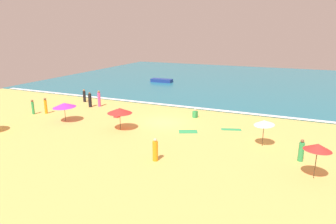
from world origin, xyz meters
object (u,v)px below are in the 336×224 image
at_px(beachgoer_3, 195,114).
at_px(small_boat_0, 162,80).
at_px(beachgoer_0, 301,151).
at_px(beach_umbrella_3, 64,105).
at_px(beachgoer_7, 90,100).
at_px(beachgoer_5, 46,106).
at_px(beachgoer_6, 155,150).
at_px(beachgoer_2, 99,99).
at_px(beachgoer_8, 84,96).
at_px(beach_umbrella_0, 264,123).
at_px(beachgoer_1, 117,114).
at_px(beach_umbrella_4, 120,111).
at_px(beachgoer_4, 33,107).
at_px(beach_umbrella_2, 318,147).

bearing_deg(beachgoer_3, small_boat_0, 124.05).
bearing_deg(beachgoer_0, beach_umbrella_3, 177.97).
bearing_deg(beachgoer_7, beachgoer_5, -121.34).
bearing_deg(beachgoer_7, beachgoer_6, -37.36).
distance_m(beachgoer_2, small_boat_0, 17.99).
bearing_deg(beachgoer_6, beachgoer_2, 139.16).
height_order(beachgoer_7, beachgoer_8, beachgoer_7).
distance_m(beach_umbrella_0, small_boat_0, 30.22).
distance_m(beach_umbrella_3, beachgoer_1, 5.16).
bearing_deg(beach_umbrella_4, beach_umbrella_0, 5.03).
bearing_deg(beachgoer_2, beachgoer_1, -35.01).
xyz_separation_m(beachgoer_2, beachgoer_7, (-0.81, -0.66, -0.09)).
xyz_separation_m(beachgoer_1, beachgoer_2, (-4.39, 3.08, 0.60)).
distance_m(beach_umbrella_0, beachgoer_4, 23.48).
bearing_deg(beachgoer_0, beachgoer_3, 144.49).
bearing_deg(beach_umbrella_2, beachgoer_8, 157.64).
bearing_deg(beach_umbrella_4, beachgoer_4, 176.90).
height_order(beachgoer_6, beachgoer_7, beachgoer_7).
bearing_deg(beach_umbrella_2, beachgoer_4, 172.10).
xyz_separation_m(beach_umbrella_0, beachgoer_3, (-7.27, 5.27, -1.48)).
bearing_deg(beachgoer_5, beach_umbrella_0, -0.81).
bearing_deg(beach_umbrella_0, beachgoer_0, -34.33).
xyz_separation_m(beachgoer_0, beachgoer_1, (-17.40, 3.96, -0.41)).
distance_m(beachgoer_0, beachgoer_6, 9.91).
bearing_deg(beachgoer_0, beach_umbrella_0, 145.67).
bearing_deg(beachgoer_4, beachgoer_2, 52.15).
distance_m(beach_umbrella_0, beachgoer_6, 8.69).
relative_size(beach_umbrella_0, beachgoer_4, 1.38).
height_order(beach_umbrella_2, beachgoer_3, beach_umbrella_2).
relative_size(beach_umbrella_2, beachgoer_4, 1.41).
height_order(beach_umbrella_3, beachgoer_0, beach_umbrella_3).
relative_size(beach_umbrella_4, beachgoer_3, 3.32).
relative_size(beachgoer_5, beachgoer_8, 1.08).
bearing_deg(beachgoer_2, beachgoer_3, 0.47).
height_order(beachgoer_2, beachgoer_8, beachgoer_2).
relative_size(beach_umbrella_2, beachgoer_2, 1.18).
bearing_deg(beachgoer_0, small_boat_0, 131.44).
xyz_separation_m(beach_umbrella_3, beach_umbrella_4, (6.30, 0.03, 0.12)).
relative_size(beachgoer_2, beachgoer_5, 1.11).
distance_m(beachgoer_3, beachgoer_6, 11.11).
distance_m(beach_umbrella_0, beachgoer_7, 20.41).
height_order(beach_umbrella_3, beachgoer_5, beach_umbrella_3).
bearing_deg(beachgoer_3, beachgoer_0, -35.51).
bearing_deg(beachgoer_1, beach_umbrella_4, -52.00).
height_order(beachgoer_0, beachgoer_5, beachgoer_5).
height_order(beachgoer_7, small_boat_0, beachgoer_7).
height_order(beach_umbrella_0, beachgoer_0, beach_umbrella_0).
bearing_deg(beachgoer_7, beach_umbrella_3, -76.16).
xyz_separation_m(beachgoer_1, beachgoer_6, (8.30, -7.90, 0.44)).
relative_size(beachgoer_1, beachgoer_8, 0.49).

